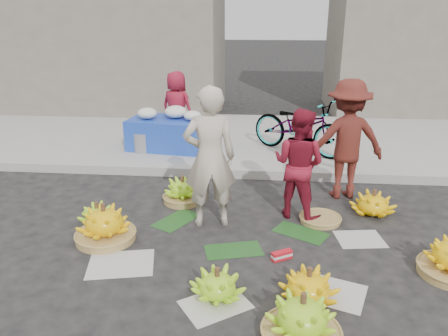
# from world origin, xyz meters

# --- Properties ---
(ground) EXTENTS (80.00, 80.00, 0.00)m
(ground) POSITION_xyz_m (0.00, 0.00, 0.00)
(ground) COLOR black
(ground) RESTS_ON ground
(curb) EXTENTS (40.00, 0.25, 0.15)m
(curb) POSITION_xyz_m (0.00, 2.20, 0.07)
(curb) COLOR gray
(curb) RESTS_ON ground
(sidewalk) EXTENTS (40.00, 4.00, 0.12)m
(sidewalk) POSITION_xyz_m (0.00, 4.30, 0.06)
(sidewalk) COLOR gray
(sidewalk) RESTS_ON ground
(building_left) EXTENTS (6.00, 3.00, 4.00)m
(building_left) POSITION_xyz_m (-4.00, 7.20, 2.00)
(building_left) COLOR slate
(building_left) RESTS_ON sidewalk
(building_right) EXTENTS (5.00, 3.00, 5.00)m
(building_right) POSITION_xyz_m (4.50, 7.70, 2.50)
(building_right) COLOR slate
(building_right) RESTS_ON sidewalk
(newspaper_scatter) EXTENTS (3.20, 1.80, 0.00)m
(newspaper_scatter) POSITION_xyz_m (0.00, -0.80, 0.00)
(newspaper_scatter) COLOR beige
(newspaper_scatter) RESTS_ON ground
(banana_leaves) EXTENTS (2.00, 1.00, 0.00)m
(banana_leaves) POSITION_xyz_m (-0.10, 0.20, 0.00)
(banana_leaves) COLOR #174717
(banana_leaves) RESTS_ON ground
(banana_bunch_0) EXTENTS (0.74, 0.74, 0.48)m
(banana_bunch_0) POSITION_xyz_m (-1.65, -0.09, 0.21)
(banana_bunch_0) COLOR olive
(banana_bunch_0) RESTS_ON ground
(banana_bunch_1) EXTENTS (0.54, 0.54, 0.32)m
(banana_bunch_1) POSITION_xyz_m (-0.20, -1.07, 0.14)
(banana_bunch_1) COLOR #7EC81C
(banana_bunch_1) RESTS_ON ground
(banana_bunch_2) EXTENTS (0.69, 0.69, 0.45)m
(banana_bunch_2) POSITION_xyz_m (0.56, -1.59, 0.19)
(banana_bunch_2) COLOR olive
(banana_bunch_2) RESTS_ON ground
(banana_bunch_3) EXTENTS (0.57, 0.57, 0.35)m
(banana_bunch_3) POSITION_xyz_m (0.67, -1.04, 0.15)
(banana_bunch_3) COLOR yellow
(banana_bunch_3) RESTS_ON ground
(banana_bunch_5) EXTENTS (0.63, 0.63, 0.35)m
(banana_bunch_5) POSITION_xyz_m (1.71, 0.94, 0.15)
(banana_bunch_5) COLOR yellow
(banana_bunch_5) RESTS_ON ground
(banana_bunch_6) EXTENTS (0.55, 0.55, 0.28)m
(banana_bunch_6) POSITION_xyz_m (-1.91, 0.36, 0.12)
(banana_bunch_6) COLOR #7EC81C
(banana_bunch_6) RESTS_ON ground
(banana_bunch_7) EXTENTS (0.62, 0.62, 0.40)m
(banana_bunch_7) POSITION_xyz_m (-0.92, 1.10, 0.16)
(banana_bunch_7) COLOR olive
(banana_bunch_7) RESTS_ON ground
(basket_spare) EXTENTS (0.61, 0.61, 0.06)m
(basket_spare) POSITION_xyz_m (0.98, 0.65, 0.03)
(basket_spare) COLOR olive
(basket_spare) RESTS_ON ground
(incense_stack) EXTENTS (0.24, 0.18, 0.10)m
(incense_stack) POSITION_xyz_m (0.44, -0.35, 0.05)
(incense_stack) COLOR red
(incense_stack) RESTS_ON ground
(vendor_cream) EXTENTS (0.73, 0.56, 1.79)m
(vendor_cream) POSITION_xyz_m (-0.45, 0.46, 0.89)
(vendor_cream) COLOR beige
(vendor_cream) RESTS_ON ground
(vendor_red) EXTENTS (0.89, 0.83, 1.46)m
(vendor_red) POSITION_xyz_m (0.67, 0.80, 0.73)
(vendor_red) COLOR maroon
(vendor_red) RESTS_ON ground
(man_striped) EXTENTS (1.20, 0.81, 1.73)m
(man_striped) POSITION_xyz_m (1.39, 1.54, 0.86)
(man_striped) COLOR maroon
(man_striped) RESTS_ON ground
(flower_table) EXTENTS (1.49, 1.05, 0.80)m
(flower_table) POSITION_xyz_m (-1.61, 3.30, 0.45)
(flower_table) COLOR #1A3BAD
(flower_table) RESTS_ON sidewalk
(grey_bucket) EXTENTS (0.32, 0.32, 0.36)m
(grey_bucket) POSITION_xyz_m (-2.03, 3.04, 0.30)
(grey_bucket) COLOR slate
(grey_bucket) RESTS_ON sidewalk
(flower_vendor) EXTENTS (0.80, 0.66, 1.40)m
(flower_vendor) POSITION_xyz_m (-1.51, 3.77, 0.82)
(flower_vendor) COLOR maroon
(flower_vendor) RESTS_ON sidewalk
(bicycle) EXTENTS (1.58, 1.95, 0.99)m
(bicycle) POSITION_xyz_m (0.86, 3.26, 0.62)
(bicycle) COLOR gray
(bicycle) RESTS_ON sidewalk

